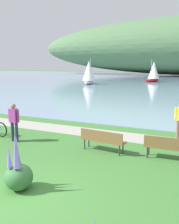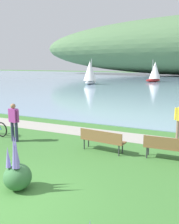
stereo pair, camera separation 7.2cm
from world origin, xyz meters
name	(u,v)px [view 1 (the left image)]	position (x,y,z in m)	size (l,w,h in m)	color
ground_plane	(10,202)	(0.00, 0.00, 0.00)	(200.00, 200.00, 0.00)	#3D7533
shoreline_path	(105,134)	(0.00, 6.72, 0.01)	(60.00, 1.50, 0.01)	#A39E93
park_bench_near_camera	(102,139)	(0.77, 4.38, 0.52)	(1.84, 0.66, 0.88)	brown
park_bench_further_along	(170,146)	(3.28, 4.56, 0.52)	(1.81, 0.54, 0.88)	brown
person_on_the_grass	(14,120)	(-3.28, 4.02, 0.98)	(0.61, 0.25, 1.71)	#282D47
echium_bush_beside_closest	(18,174)	(-0.22, 0.62, 0.47)	(0.77, 0.77, 1.65)	#386B3D
sailboat_mid_bay	(154,72)	(-4.23, 43.04, 1.95)	(3.02, 3.37, 4.05)	#B22323
sailboat_toward_hillside	(89,72)	(-12.87, 33.18, 2.00)	(2.12, 3.55, 4.15)	white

